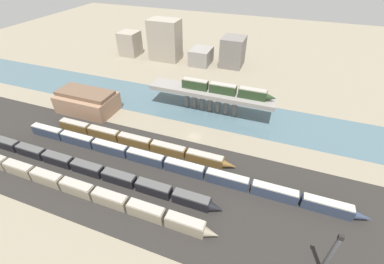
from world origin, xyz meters
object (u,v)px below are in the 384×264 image
(train_on_bridge, at_px, (226,89))
(warehouse_building, at_px, (87,101))
(train_yard_near, at_px, (81,189))
(train_yard_mid, at_px, (91,169))
(train_yard_outer, at_px, (139,142))
(train_yard_far, at_px, (168,164))
(signal_tower, at_px, (330,254))

(train_on_bridge, distance_m, warehouse_building, 58.34)
(train_on_bridge, height_order, train_yard_near, train_on_bridge)
(train_yard_mid, relative_size, train_yard_outer, 1.21)
(train_on_bridge, height_order, train_yard_mid, train_on_bridge)
(train_yard_far, bearing_deg, train_yard_mid, -154.10)
(train_on_bridge, bearing_deg, train_yard_mid, -121.46)
(signal_tower, bearing_deg, train_yard_outer, 158.29)
(train_yard_far, relative_size, train_yard_outer, 1.63)
(train_yard_mid, xyz_separation_m, train_yard_far, (21.58, 10.48, 0.20))
(train_on_bridge, xyz_separation_m, train_yard_near, (-27.22, -56.42, -9.28))
(train_yard_outer, bearing_deg, train_on_bridge, 53.90)
(train_yard_near, bearing_deg, signal_tower, 1.02)
(train_yard_far, relative_size, signal_tower, 8.38)
(train_yard_outer, bearing_deg, train_yard_near, -99.74)
(train_yard_near, xyz_separation_m, warehouse_building, (-27.87, 38.50, 2.36))
(train_yard_near, height_order, train_yard_mid, train_yard_near)
(warehouse_building, bearing_deg, train_yard_near, -54.11)
(train_yard_near, bearing_deg, train_on_bridge, 64.24)
(train_yard_mid, xyz_separation_m, warehouse_building, (-25.31, 30.75, 2.62))
(train_yard_near, relative_size, train_yard_far, 0.71)
(train_yard_mid, bearing_deg, warehouse_building, 129.46)
(train_yard_near, bearing_deg, warehouse_building, 125.89)
(train_yard_outer, distance_m, signal_tower, 64.59)
(train_on_bridge, xyz_separation_m, signal_tower, (36.90, -55.28, -4.63))
(train_yard_near, xyz_separation_m, signal_tower, (64.13, 1.14, 4.65))
(train_on_bridge, bearing_deg, train_yard_far, -102.11)
(train_yard_far, distance_m, warehouse_building, 51.15)
(train_yard_near, height_order, signal_tower, signal_tower)
(warehouse_building, bearing_deg, train_yard_far, -23.38)
(signal_tower, bearing_deg, train_yard_far, 159.25)
(train_yard_outer, bearing_deg, train_yard_mid, -111.67)
(train_on_bridge, distance_m, train_yard_far, 40.16)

